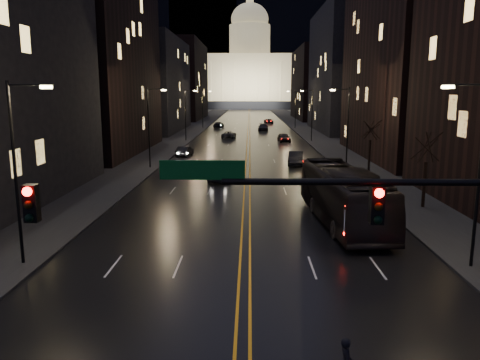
# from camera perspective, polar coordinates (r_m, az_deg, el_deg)

# --- Properties ---
(road) EXTENTS (20.00, 320.00, 0.02)m
(road) POSITION_cam_1_polar(r_m,az_deg,el_deg) (142.04, 1.11, 7.22)
(road) COLOR black
(road) RESTS_ON ground
(sidewalk_left) EXTENTS (8.00, 320.00, 0.16)m
(sidewalk_left) POSITION_cam_1_polar(r_m,az_deg,el_deg) (142.75, -4.56, 7.24)
(sidewalk_left) COLOR black
(sidewalk_left) RESTS_ON ground
(sidewalk_right) EXTENTS (8.00, 320.00, 0.16)m
(sidewalk_right) POSITION_cam_1_polar(r_m,az_deg,el_deg) (142.71, 6.79, 7.20)
(sidewalk_right) COLOR black
(sidewalk_right) RESTS_ON ground
(center_line) EXTENTS (0.62, 320.00, 0.01)m
(center_line) POSITION_cam_1_polar(r_m,az_deg,el_deg) (142.04, 1.11, 7.23)
(center_line) COLOR orange
(center_line) RESTS_ON road
(building_left_mid) EXTENTS (12.00, 30.00, 28.00)m
(building_left_mid) POSITION_cam_1_polar(r_m,az_deg,el_deg) (69.35, -17.21, 14.76)
(building_left_mid) COLOR black
(building_left_mid) RESTS_ON ground
(building_left_far) EXTENTS (12.00, 34.00, 20.00)m
(building_left_far) POSITION_cam_1_polar(r_m,az_deg,el_deg) (105.95, -10.56, 11.29)
(building_left_far) COLOR black
(building_left_far) RESTS_ON ground
(building_left_dist) EXTENTS (12.00, 40.00, 24.00)m
(building_left_dist) POSITION_cam_1_polar(r_m,az_deg,el_deg) (153.31, -6.91, 11.88)
(building_left_dist) COLOR black
(building_left_dist) RESTS_ON ground
(building_right_tall) EXTENTS (12.00, 30.00, 38.00)m
(building_right_tall) POSITION_cam_1_polar(r_m,az_deg,el_deg) (66.04, 20.72, 19.17)
(building_right_tall) COLOR black
(building_right_tall) RESTS_ON ground
(building_right_mid) EXTENTS (12.00, 34.00, 26.00)m
(building_right_mid) POSITION_cam_1_polar(r_m,az_deg,el_deg) (105.95, 12.83, 12.83)
(building_right_mid) COLOR black
(building_right_mid) RESTS_ON ground
(building_right_dist) EXTENTS (12.00, 40.00, 22.00)m
(building_right_dist) POSITION_cam_1_polar(r_m,az_deg,el_deg) (153.23, 9.17, 11.45)
(building_right_dist) COLOR black
(building_right_dist) RESTS_ON ground
(mountain_ridge) EXTENTS (520.00, 60.00, 130.00)m
(mountain_ridge) POSITION_cam_1_polar(r_m,az_deg,el_deg) (397.85, 7.31, 18.72)
(mountain_ridge) COLOR black
(mountain_ridge) RESTS_ON ground
(capitol) EXTENTS (90.00, 50.00, 58.50)m
(capitol) POSITION_cam_1_polar(r_m,az_deg,el_deg) (261.94, 1.17, 12.54)
(capitol) COLOR black
(capitol) RESTS_ON ground
(traffic_signal) EXTENTS (17.29, 0.45, 7.00)m
(traffic_signal) POSITION_cam_1_polar(r_m,az_deg,el_deg) (13.51, 26.16, -4.85)
(traffic_signal) COLOR black
(traffic_signal) RESTS_ON ground
(streetlamp_right_near) EXTENTS (2.13, 0.25, 9.00)m
(streetlamp_right_near) POSITION_cam_1_polar(r_m,az_deg,el_deg) (24.47, 26.86, 1.56)
(streetlamp_right_near) COLOR black
(streetlamp_right_near) RESTS_ON ground
(streetlamp_left_near) EXTENTS (2.13, 0.25, 9.00)m
(streetlamp_left_near) POSITION_cam_1_polar(r_m,az_deg,el_deg) (24.65, -25.40, 1.74)
(streetlamp_left_near) COLOR black
(streetlamp_left_near) RESTS_ON ground
(streetlamp_right_mid) EXTENTS (2.13, 0.25, 9.00)m
(streetlamp_right_mid) POSITION_cam_1_polar(r_m,az_deg,el_deg) (52.97, 12.82, 6.72)
(streetlamp_right_mid) COLOR black
(streetlamp_right_mid) RESTS_ON ground
(streetlamp_left_mid) EXTENTS (2.13, 0.25, 9.00)m
(streetlamp_left_mid) POSITION_cam_1_polar(r_m,az_deg,el_deg) (53.06, -10.88, 6.80)
(streetlamp_left_mid) COLOR black
(streetlamp_left_mid) RESTS_ON ground
(streetlamp_right_far) EXTENTS (2.13, 0.25, 9.00)m
(streetlamp_right_far) POSITION_cam_1_polar(r_m,az_deg,el_deg) (82.54, 8.66, 8.17)
(streetlamp_right_far) COLOR black
(streetlamp_right_far) RESTS_ON ground
(streetlamp_left_far) EXTENTS (2.13, 0.25, 9.00)m
(streetlamp_left_far) POSITION_cam_1_polar(r_m,az_deg,el_deg) (82.60, -6.55, 8.23)
(streetlamp_left_far) COLOR black
(streetlamp_left_far) RESTS_ON ground
(streetlamp_right_dist) EXTENTS (2.13, 0.25, 9.00)m
(streetlamp_right_dist) POSITION_cam_1_polar(r_m,az_deg,el_deg) (112.34, 6.69, 8.84)
(streetlamp_right_dist) COLOR black
(streetlamp_right_dist) RESTS_ON ground
(streetlamp_left_dist) EXTENTS (2.13, 0.25, 9.00)m
(streetlamp_left_dist) POSITION_cam_1_polar(r_m,az_deg,el_deg) (112.38, -4.49, 8.88)
(streetlamp_left_dist) COLOR black
(streetlamp_left_dist) RESTS_ON ground
(tree_right_mid) EXTENTS (2.40, 2.40, 6.65)m
(tree_right_mid) POSITION_cam_1_polar(r_m,az_deg,el_deg) (36.34, 21.83, 3.67)
(tree_right_mid) COLOR black
(tree_right_mid) RESTS_ON ground
(tree_right_far) EXTENTS (2.40, 2.40, 6.65)m
(tree_right_far) POSITION_cam_1_polar(r_m,az_deg,el_deg) (51.56, 15.63, 5.87)
(tree_right_far) COLOR black
(tree_right_far) RESTS_ON ground
(bus) EXTENTS (4.05, 13.31, 3.65)m
(bus) POSITION_cam_1_polar(r_m,az_deg,el_deg) (31.22, 12.45, -1.88)
(bus) COLOR black
(bus) RESTS_ON ground
(oncoming_car_a) EXTENTS (2.34, 4.79, 1.57)m
(oncoming_car_a) POSITION_cam_1_polar(r_m,az_deg,el_deg) (45.14, -2.49, 0.84)
(oncoming_car_a) COLOR black
(oncoming_car_a) RESTS_ON ground
(oncoming_car_b) EXTENTS (2.01, 4.35, 1.38)m
(oncoming_car_b) POSITION_cam_1_polar(r_m,az_deg,el_deg) (63.19, -6.75, 3.50)
(oncoming_car_b) COLOR black
(oncoming_car_b) RESTS_ON ground
(oncoming_car_c) EXTENTS (2.81, 5.00, 1.32)m
(oncoming_car_c) POSITION_cam_1_polar(r_m,az_deg,el_deg) (88.15, -1.36, 5.56)
(oncoming_car_c) COLOR black
(oncoming_car_c) RESTS_ON ground
(oncoming_car_d) EXTENTS (2.53, 5.13, 1.43)m
(oncoming_car_d) POSITION_cam_1_polar(r_m,az_deg,el_deg) (114.55, -2.62, 6.75)
(oncoming_car_d) COLOR black
(oncoming_car_d) RESTS_ON ground
(receding_car_a) EXTENTS (2.24, 5.01, 1.60)m
(receding_car_a) POSITION_cam_1_polar(r_m,az_deg,el_deg) (55.68, 6.82, 2.65)
(receding_car_a) COLOR black
(receding_car_a) RESTS_ON ground
(receding_car_b) EXTENTS (2.26, 4.82, 1.59)m
(receding_car_b) POSITION_cam_1_polar(r_m,az_deg,el_deg) (81.23, 5.39, 5.18)
(receding_car_b) COLOR black
(receding_car_b) RESTS_ON ground
(receding_car_c) EXTENTS (2.41, 5.48, 1.57)m
(receding_car_c) POSITION_cam_1_polar(r_m,az_deg,el_deg) (104.71, 2.85, 6.42)
(receding_car_c) COLOR black
(receding_car_c) RESTS_ON ground
(receding_car_d) EXTENTS (2.61, 4.94, 1.32)m
(receding_car_d) POSITION_cam_1_polar(r_m,az_deg,el_deg) (129.66, 3.52, 7.17)
(receding_car_d) COLOR black
(receding_car_d) RESTS_ON ground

